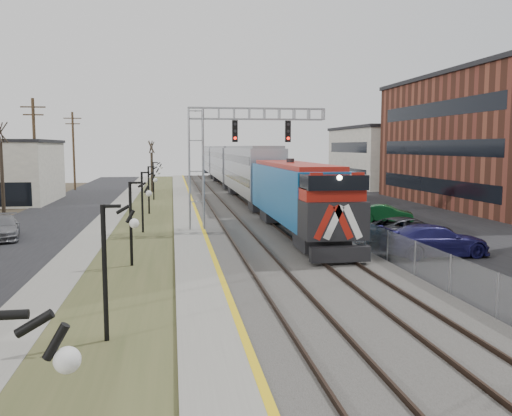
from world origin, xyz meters
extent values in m
cube|color=black|center=(-11.50, 35.00, 0.02)|extent=(7.00, 120.00, 0.04)
cube|color=gray|center=(-7.00, 35.00, 0.04)|extent=(2.00, 120.00, 0.08)
cube|color=#414927|center=(-4.00, 35.00, 0.03)|extent=(4.00, 120.00, 0.06)
cube|color=gray|center=(-1.00, 35.00, 0.12)|extent=(2.00, 120.00, 0.24)
cube|color=#595651|center=(4.00, 35.00, 0.10)|extent=(8.00, 120.00, 0.20)
cube|color=black|center=(16.00, 35.00, 0.02)|extent=(16.00, 120.00, 0.04)
cube|color=gold|center=(-0.12, 35.00, 0.24)|extent=(0.24, 120.00, 0.01)
cube|color=#2D2119|center=(1.25, 35.00, 0.28)|extent=(0.08, 120.00, 0.15)
cube|color=#2D2119|center=(2.75, 35.00, 0.28)|extent=(0.08, 120.00, 0.15)
cube|color=#2D2119|center=(4.75, 35.00, 0.28)|extent=(0.08, 120.00, 0.15)
cube|color=#2D2119|center=(6.25, 35.00, 0.28)|extent=(0.08, 120.00, 0.15)
cube|color=#125492|center=(5.50, 24.74, 2.47)|extent=(3.00, 17.00, 4.25)
cube|color=black|center=(5.50, 16.04, 0.70)|extent=(2.80, 0.50, 0.70)
cube|color=#9699A0|center=(5.50, 45.04, 3.01)|extent=(3.00, 22.00, 5.33)
cube|color=#9699A0|center=(5.50, 67.84, 3.01)|extent=(3.00, 22.00, 5.33)
cube|color=#9699A0|center=(5.50, 90.64, 3.01)|extent=(3.00, 22.00, 5.33)
cube|color=gray|center=(-0.50, 28.00, 4.00)|extent=(1.00, 1.00, 8.00)
cube|color=gray|center=(3.50, 28.00, 7.75)|extent=(9.00, 0.80, 0.80)
cube|color=black|center=(2.00, 27.55, 6.60)|extent=(0.35, 0.25, 1.40)
cube|color=black|center=(5.50, 27.55, 6.60)|extent=(0.35, 0.25, 1.40)
cylinder|color=black|center=(-4.00, 8.00, 2.00)|extent=(0.14, 0.14, 4.00)
cylinder|color=black|center=(-4.00, 18.00, 2.00)|extent=(0.14, 0.14, 4.00)
cylinder|color=black|center=(-4.00, 28.00, 2.00)|extent=(0.14, 0.14, 4.00)
cylinder|color=black|center=(-4.00, 38.00, 2.00)|extent=(0.14, 0.14, 4.00)
cylinder|color=black|center=(-4.00, 50.00, 2.00)|extent=(0.14, 0.14, 4.00)
cylinder|color=#4C3823|center=(-14.50, 45.00, 5.00)|extent=(0.28, 0.28, 10.00)
cylinder|color=#4C3823|center=(-14.50, 65.00, 5.00)|extent=(0.28, 0.28, 10.00)
cube|color=gray|center=(8.20, 35.00, 0.80)|extent=(0.04, 120.00, 1.60)
cube|color=brown|center=(30.00, 40.00, 6.00)|extent=(16.00, 26.00, 12.00)
cube|color=beige|center=(30.00, 65.00, 4.00)|extent=(16.00, 18.00, 8.00)
cylinder|color=#382D23|center=(-16.00, 40.00, 2.97)|extent=(0.30, 0.30, 5.95)
cylinder|color=#382D23|center=(-4.50, 60.00, 2.45)|extent=(0.30, 0.30, 4.90)
imported|color=black|center=(11.37, 21.58, 0.77)|extent=(6.01, 3.88, 1.54)
imported|color=#17164E|center=(11.11, 17.92, 0.81)|extent=(5.68, 2.51, 1.62)
imported|color=slate|center=(12.58, 31.85, 0.64)|extent=(3.92, 2.02, 1.27)
imported|color=#0E481E|center=(13.52, 30.17, 0.64)|extent=(4.13, 2.76, 1.29)
imported|color=slate|center=(-12.32, 26.91, 0.69)|extent=(3.02, 5.11, 1.39)
imported|color=#A80C23|center=(13.90, 48.42, 0.74)|extent=(4.77, 2.70, 1.49)
camera|label=1|loc=(-2.06, -7.53, 5.61)|focal=38.00mm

